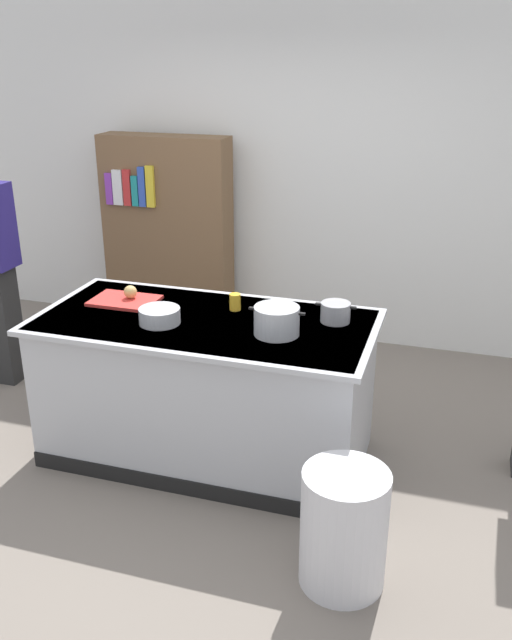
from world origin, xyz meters
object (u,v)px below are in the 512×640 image
(stock_pot, at_px, (277,321))
(sauce_pan, at_px, (335,312))
(trash_bin, at_px, (344,529))
(bookshelf, at_px, (168,237))
(juice_cup, at_px, (235,302))
(mixing_bowl, at_px, (160,316))
(onion, at_px, (130,292))

(stock_pot, xyz_separation_m, sauce_pan, (0.27, 0.28, -0.02))
(stock_pot, distance_m, trash_bin, 1.16)
(bookshelf, bearing_deg, sauce_pan, -42.22)
(juice_cup, bearing_deg, mixing_bowl, -136.08)
(sauce_pan, xyz_separation_m, bookshelf, (-1.77, 1.60, -0.10))
(trash_bin, bearing_deg, sauce_pan, 104.65)
(onion, relative_size, juice_cup, 0.81)
(sauce_pan, distance_m, mixing_bowl, 1.01)
(juice_cup, height_order, trash_bin, juice_cup)
(stock_pot, bearing_deg, bookshelf, 128.45)
(sauce_pan, bearing_deg, trash_bin, -75.35)
(onion, xyz_separation_m, trash_bin, (1.55, -1.00, -0.66))
(juice_cup, bearing_deg, trash_bin, -49.86)
(sauce_pan, bearing_deg, onion, -178.08)
(onion, distance_m, mixing_bowl, 0.43)
(mixing_bowl, distance_m, juice_cup, 0.48)
(onion, distance_m, bookshelf, 1.72)
(sauce_pan, bearing_deg, stock_pot, -134.27)
(stock_pot, relative_size, mixing_bowl, 1.34)
(onion, height_order, juice_cup, onion)
(onion, height_order, mixing_bowl, onion)
(bookshelf, bearing_deg, onion, -73.46)
(sauce_pan, relative_size, juice_cup, 2.37)
(sauce_pan, height_order, mixing_bowl, sauce_pan)
(stock_pot, xyz_separation_m, mixing_bowl, (-0.68, -0.04, -0.04))
(mixing_bowl, xyz_separation_m, juice_cup, (0.34, 0.33, 0.00))
(onion, relative_size, mixing_bowl, 0.34)
(stock_pot, relative_size, trash_bin, 0.53)
(onion, xyz_separation_m, bookshelf, (-0.49, 1.65, -0.11))
(onion, bearing_deg, sauce_pan, 1.92)
(sauce_pan, bearing_deg, bookshelf, 137.78)
(mixing_bowl, relative_size, juice_cup, 2.36)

